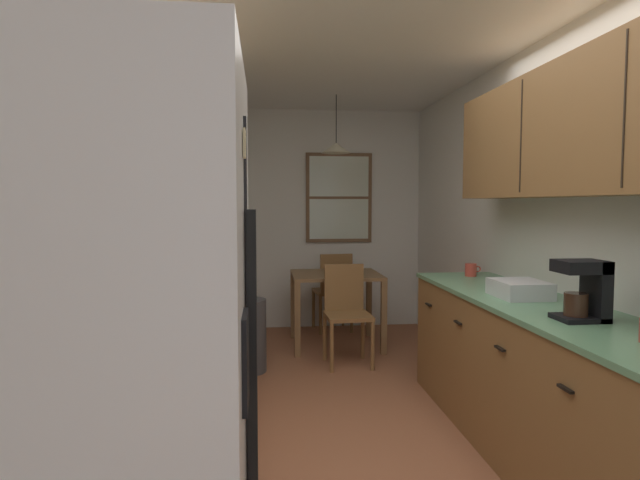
{
  "coord_description": "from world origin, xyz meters",
  "views": [
    {
      "loc": [
        -0.54,
        -2.61,
        1.46
      ],
      "look_at": [
        -0.14,
        1.25,
        1.2
      ],
      "focal_mm": 29.78,
      "sensor_mm": 36.0,
      "label": 1
    }
  ],
  "objects_px": {
    "storage_canister": "(167,301)",
    "mug_spare": "(471,270)",
    "coffee_maker": "(586,289)",
    "dish_rack": "(520,289)",
    "dining_table": "(336,285)",
    "dining_chair_far": "(334,288)",
    "refrigerator": "(108,416)",
    "microwave_over_range": "(112,158)",
    "stove_range": "(150,457)",
    "dining_chair_near": "(346,309)",
    "trash_bin": "(247,336)"
  },
  "relations": [
    {
      "from": "mug_spare",
      "to": "dining_chair_far",
      "type": "bearing_deg",
      "value": 111.94
    },
    {
      "from": "dining_chair_far",
      "to": "refrigerator",
      "type": "bearing_deg",
      "value": -104.61
    },
    {
      "from": "dining_table",
      "to": "refrigerator",
      "type": "bearing_deg",
      "value": -105.94
    },
    {
      "from": "stove_range",
      "to": "dining_table",
      "type": "relative_size",
      "value": 1.23
    },
    {
      "from": "dining_chair_near",
      "to": "coffee_maker",
      "type": "height_order",
      "value": "coffee_maker"
    },
    {
      "from": "refrigerator",
      "to": "mug_spare",
      "type": "xyz_separation_m",
      "value": [
        2.0,
        2.55,
        0.03
      ]
    },
    {
      "from": "refrigerator",
      "to": "dining_chair_near",
      "type": "height_order",
      "value": "refrigerator"
    },
    {
      "from": "refrigerator",
      "to": "microwave_over_range",
      "type": "relative_size",
      "value": 2.92
    },
    {
      "from": "coffee_maker",
      "to": "mug_spare",
      "type": "xyz_separation_m",
      "value": [
        0.06,
        1.56,
        -0.1
      ]
    },
    {
      "from": "refrigerator",
      "to": "dish_rack",
      "type": "bearing_deg",
      "value": 40.19
    },
    {
      "from": "microwave_over_range",
      "to": "dining_table",
      "type": "xyz_separation_m",
      "value": [
        1.29,
        3.27,
        -1.0
      ]
    },
    {
      "from": "dining_chair_near",
      "to": "microwave_over_range",
      "type": "bearing_deg",
      "value": -116.1
    },
    {
      "from": "refrigerator",
      "to": "stove_range",
      "type": "distance_m",
      "value": 0.82
    },
    {
      "from": "microwave_over_range",
      "to": "stove_range",
      "type": "bearing_deg",
      "value": -0.03
    },
    {
      "from": "trash_bin",
      "to": "storage_canister",
      "type": "xyz_separation_m",
      "value": [
        -0.3,
        -2.06,
        0.69
      ]
    },
    {
      "from": "refrigerator",
      "to": "trash_bin",
      "type": "relative_size",
      "value": 2.89
    },
    {
      "from": "dining_table",
      "to": "storage_canister",
      "type": "xyz_separation_m",
      "value": [
        -1.18,
        -2.82,
        0.38
      ]
    },
    {
      "from": "microwave_over_range",
      "to": "coffee_maker",
      "type": "xyz_separation_m",
      "value": [
        2.1,
        0.3,
        -0.58
      ]
    },
    {
      "from": "storage_canister",
      "to": "stove_range",
      "type": "bearing_deg",
      "value": -89.29
    },
    {
      "from": "refrigerator",
      "to": "dining_table",
      "type": "bearing_deg",
      "value": 74.06
    },
    {
      "from": "storage_canister",
      "to": "microwave_over_range",
      "type": "bearing_deg",
      "value": -103.47
    },
    {
      "from": "storage_canister",
      "to": "mug_spare",
      "type": "xyz_separation_m",
      "value": [
        2.05,
        1.42,
        -0.06
      ]
    },
    {
      "from": "mug_spare",
      "to": "dish_rack",
      "type": "xyz_separation_m",
      "value": [
        -0.07,
        -0.93,
        0.0
      ]
    },
    {
      "from": "dining_chair_near",
      "to": "dining_chair_far",
      "type": "height_order",
      "value": "same"
    },
    {
      "from": "dining_chair_near",
      "to": "dining_table",
      "type": "bearing_deg",
      "value": 91.47
    },
    {
      "from": "coffee_maker",
      "to": "mug_spare",
      "type": "distance_m",
      "value": 1.57
    },
    {
      "from": "dish_rack",
      "to": "coffee_maker",
      "type": "bearing_deg",
      "value": -88.91
    },
    {
      "from": "refrigerator",
      "to": "dish_rack",
      "type": "height_order",
      "value": "refrigerator"
    },
    {
      "from": "refrigerator",
      "to": "dining_table",
      "type": "distance_m",
      "value": 4.13
    },
    {
      "from": "trash_bin",
      "to": "mug_spare",
      "type": "bearing_deg",
      "value": -20.23
    },
    {
      "from": "dining_chair_near",
      "to": "coffee_maker",
      "type": "xyz_separation_m",
      "value": [
        0.79,
        -2.36,
        0.55
      ]
    },
    {
      "from": "storage_canister",
      "to": "dining_chair_near",
      "type": "bearing_deg",
      "value": 61.59
    },
    {
      "from": "stove_range",
      "to": "storage_canister",
      "type": "bearing_deg",
      "value": 90.71
    },
    {
      "from": "microwave_over_range",
      "to": "refrigerator",
      "type": "bearing_deg",
      "value": -76.73
    },
    {
      "from": "microwave_over_range",
      "to": "trash_bin",
      "type": "bearing_deg",
      "value": 80.77
    },
    {
      "from": "stove_range",
      "to": "storage_canister",
      "type": "height_order",
      "value": "storage_canister"
    },
    {
      "from": "dining_table",
      "to": "dining_chair_far",
      "type": "bearing_deg",
      "value": 84.49
    },
    {
      "from": "dining_chair_near",
      "to": "coffee_maker",
      "type": "distance_m",
      "value": 2.55
    },
    {
      "from": "coffee_maker",
      "to": "dish_rack",
      "type": "relative_size",
      "value": 0.86
    },
    {
      "from": "stove_range",
      "to": "dining_chair_far",
      "type": "xyz_separation_m",
      "value": [
        1.24,
        3.87,
        0.03
      ]
    },
    {
      "from": "dining_chair_far",
      "to": "coffee_maker",
      "type": "bearing_deg",
      "value": -78.13
    },
    {
      "from": "mug_spare",
      "to": "stove_range",
      "type": "bearing_deg",
      "value": -137.61
    },
    {
      "from": "stove_range",
      "to": "microwave_over_range",
      "type": "distance_m",
      "value": 1.16
    },
    {
      "from": "refrigerator",
      "to": "dining_chair_far",
      "type": "bearing_deg",
      "value": 75.39
    },
    {
      "from": "refrigerator",
      "to": "microwave_over_range",
      "type": "xyz_separation_m",
      "value": [
        -0.16,
        0.69,
        0.72
      ]
    },
    {
      "from": "storage_canister",
      "to": "dish_rack",
      "type": "xyz_separation_m",
      "value": [
        1.98,
        0.49,
        -0.06
      ]
    },
    {
      "from": "microwave_over_range",
      "to": "dining_chair_far",
      "type": "relative_size",
      "value": 0.7
    },
    {
      "from": "dining_table",
      "to": "trash_bin",
      "type": "height_order",
      "value": "dining_table"
    },
    {
      "from": "dining_chair_far",
      "to": "trash_bin",
      "type": "bearing_deg",
      "value": -124.69
    },
    {
      "from": "microwave_over_range",
      "to": "mug_spare",
      "type": "bearing_deg",
      "value": 40.85
    }
  ]
}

